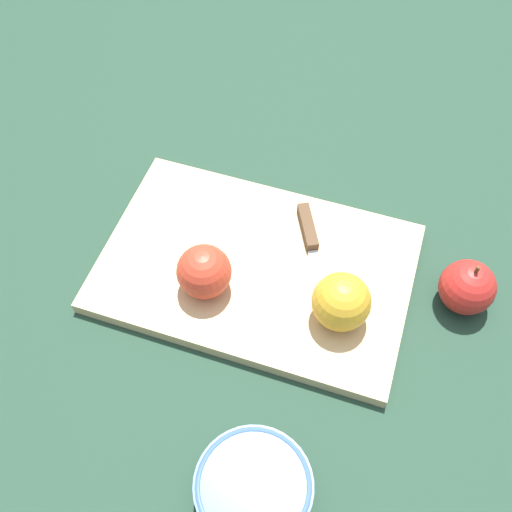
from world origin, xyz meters
name	(u,v)px	position (x,y,z in m)	size (l,w,h in m)	color
ground_plane	(256,272)	(0.00, 0.00, 0.00)	(4.00, 4.00, 0.00)	#1E3828
cutting_board	(256,268)	(0.00, 0.00, 0.01)	(0.47, 0.35, 0.02)	tan
apple_half_left	(204,271)	(-0.06, -0.04, 0.06)	(0.07, 0.07, 0.07)	red
apple_half_right	(341,302)	(0.12, -0.07, 0.06)	(0.08, 0.08, 0.08)	gold
knife	(310,237)	(0.07, 0.05, 0.03)	(0.07, 0.18, 0.02)	silver
apple_whole	(467,287)	(0.29, -0.01, 0.04)	(0.08, 0.08, 0.09)	red
bowl	(253,489)	(0.04, -0.30, 0.03)	(0.13, 0.13, 0.05)	#33517F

